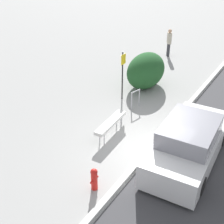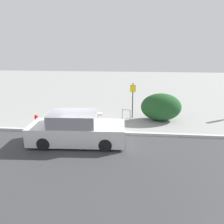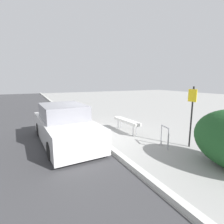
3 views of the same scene
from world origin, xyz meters
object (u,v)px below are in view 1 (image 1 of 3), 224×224
object	(u,v)px
bench	(111,123)
bike_rack	(136,97)
sign_post	(123,72)
parked_car_near	(189,143)
fire_hydrant	(94,178)
pedestrian	(169,42)

from	to	relation	value
bench	bike_rack	bearing A→B (deg)	2.26
sign_post	parked_car_near	distance (m)	4.98
bike_rack	sign_post	world-z (taller)	sign_post
bench	fire_hydrant	xyz separation A→B (m)	(-2.74, -1.16, -0.13)
sign_post	parked_car_near	xyz separation A→B (m)	(-2.66, -4.16, -0.69)
bike_rack	parked_car_near	bearing A→B (deg)	-125.03
bike_rack	sign_post	distance (m)	1.31
sign_post	pedestrian	bearing A→B (deg)	4.81
pedestrian	parked_car_near	size ratio (longest dim) A/B	0.37
bench	bike_rack	distance (m)	2.41
pedestrian	fire_hydrant	bearing A→B (deg)	157.33
bench	parked_car_near	size ratio (longest dim) A/B	0.41
bench	sign_post	world-z (taller)	sign_post
bike_rack	parked_car_near	size ratio (longest dim) A/B	0.18
sign_post	fire_hydrant	xyz separation A→B (m)	(-5.50, -2.28, -0.98)
bench	pedestrian	xyz separation A→B (m)	(9.36, 1.68, 0.37)
bike_rack	fire_hydrant	size ratio (longest dim) A/B	1.08
bench	fire_hydrant	size ratio (longest dim) A/B	2.48
bike_rack	fire_hydrant	xyz separation A→B (m)	(-5.13, -1.39, -0.09)
bike_rack	fire_hydrant	world-z (taller)	bike_rack
fire_hydrant	bench	bearing A→B (deg)	22.91
parked_car_near	sign_post	bearing A→B (deg)	54.41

